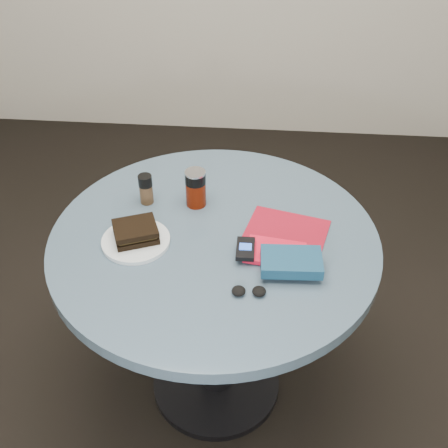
# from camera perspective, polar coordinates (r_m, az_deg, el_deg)

# --- Properties ---
(ground) EXTENTS (4.00, 4.00, 0.00)m
(ground) POSITION_cam_1_polar(r_m,az_deg,el_deg) (2.26, -0.79, -15.96)
(ground) COLOR black
(ground) RESTS_ON ground
(table) EXTENTS (1.00, 1.00, 0.75)m
(table) POSITION_cam_1_polar(r_m,az_deg,el_deg) (1.81, -0.95, -5.22)
(table) COLOR black
(table) RESTS_ON ground
(plate) EXTENTS (0.23, 0.23, 0.01)m
(plate) POSITION_cam_1_polar(r_m,az_deg,el_deg) (1.69, -8.94, -1.70)
(plate) COLOR silver
(plate) RESTS_ON table
(sandwich) EXTENTS (0.16, 0.14, 0.04)m
(sandwich) POSITION_cam_1_polar(r_m,az_deg,el_deg) (1.68, -8.97, -0.78)
(sandwich) COLOR black
(sandwich) RESTS_ON plate
(soda_can) EXTENTS (0.07, 0.07, 0.12)m
(soda_can) POSITION_cam_1_polar(r_m,az_deg,el_deg) (1.79, -2.89, 3.66)
(soda_can) COLOR #5B1504
(soda_can) RESTS_ON table
(pepper_grinder) EXTENTS (0.05, 0.05, 0.10)m
(pepper_grinder) POSITION_cam_1_polar(r_m,az_deg,el_deg) (1.82, -7.94, 3.55)
(pepper_grinder) COLOR #49331F
(pepper_grinder) RESTS_ON table
(magazine) EXTENTS (0.28, 0.23, 0.00)m
(magazine) POSITION_cam_1_polar(r_m,az_deg,el_deg) (1.72, 6.37, -0.69)
(magazine) COLOR maroon
(magazine) RESTS_ON table
(red_book) EXTENTS (0.18, 0.14, 0.01)m
(red_book) POSITION_cam_1_polar(r_m,az_deg,el_deg) (1.63, 5.20, -2.90)
(red_book) COLOR red
(red_book) RESTS_ON magazine
(novel) EXTENTS (0.17, 0.12, 0.03)m
(novel) POSITION_cam_1_polar(r_m,az_deg,el_deg) (1.57, 6.85, -3.84)
(novel) COLOR navy
(novel) RESTS_ON red_book
(mp3_player) EXTENTS (0.05, 0.09, 0.02)m
(mp3_player) POSITION_cam_1_polar(r_m,az_deg,el_deg) (1.62, 2.19, -2.53)
(mp3_player) COLOR black
(mp3_player) RESTS_ON red_book
(headphones) EXTENTS (0.10, 0.04, 0.02)m
(headphones) POSITION_cam_1_polar(r_m,az_deg,el_deg) (1.52, 2.54, -6.83)
(headphones) COLOR black
(headphones) RESTS_ON table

